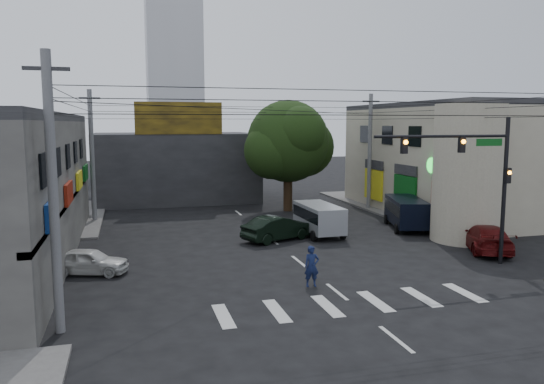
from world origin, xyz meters
name	(u,v)px	position (x,y,z in m)	size (l,w,h in m)	color
ground	(312,272)	(0.00, 0.00, 0.00)	(160.00, 160.00, 0.00)	black
sidewalk_far_right	(436,201)	(18.00, 18.00, 0.07)	(16.00, 16.00, 0.15)	#514F4C
building_right	(474,161)	(18.00, 13.00, 4.00)	(14.00, 18.00, 8.00)	gray
corner_column	(468,173)	(11.00, 4.00, 4.00)	(4.00, 4.00, 8.00)	gray
building_far	(175,166)	(-4.00, 26.00, 3.00)	(14.00, 10.00, 6.00)	#232326
billboard	(179,118)	(-4.00, 21.10, 7.30)	(7.00, 0.30, 2.60)	olive
tower_distant	(173,32)	(0.00, 70.00, 22.00)	(9.00, 9.00, 44.00)	silver
street_tree	(288,142)	(4.00, 17.00, 5.47)	(6.40, 6.40, 8.70)	black
traffic_gantry	(476,167)	(7.82, -1.00, 4.83)	(7.10, 0.35, 7.20)	black
utility_pole_near_left	(53,195)	(-10.50, -4.50, 4.60)	(0.32, 0.32, 9.20)	#59595B
utility_pole_far_left	(92,157)	(-10.50, 16.00, 4.60)	(0.32, 0.32, 9.20)	#59595B
utility_pole_far_right	(370,152)	(10.50, 16.00, 4.60)	(0.32, 0.32, 9.20)	#59595B
dark_sedan	(278,228)	(0.32, 6.97, 0.73)	(4.70, 3.14, 1.46)	black
white_compact	(89,261)	(-10.02, 2.44, 0.60)	(3.81, 2.44, 1.21)	silver
maroon_sedan	(486,238)	(10.50, 1.44, 0.72)	(3.83, 5.36, 1.44)	#510B0C
silver_minivan	(319,220)	(3.17, 7.68, 0.96)	(1.96, 4.48, 1.91)	#96999D
navy_van	(406,214)	(9.40, 8.10, 1.00)	(3.25, 5.35, 2.00)	black
traffic_officer	(312,266)	(-0.75, -2.00, 0.88)	(0.67, 0.46, 1.75)	#121B3F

